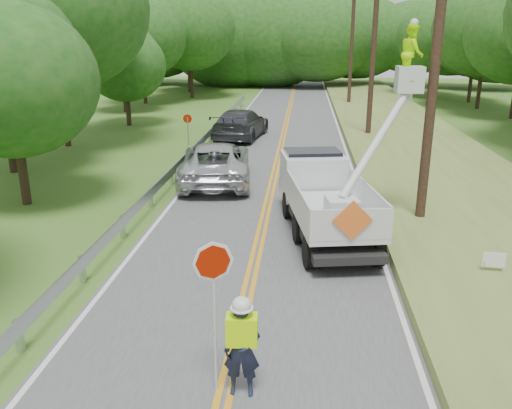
{
  "coord_description": "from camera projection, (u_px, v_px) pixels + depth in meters",
  "views": [
    {
      "loc": [
        1.22,
        -7.38,
        5.84
      ],
      "look_at": [
        0.0,
        6.0,
        1.5
      ],
      "focal_mm": 37.07,
      "sensor_mm": 36.0,
      "label": 1
    }
  ],
  "objects": [
    {
      "name": "suv_darkgrey",
      "position": [
        241.0,
        124.0,
        30.79
      ],
      "size": [
        3.16,
        6.1,
        1.69
      ],
      "primitive_type": "imported",
      "rotation": [
        0.0,
        0.0,
        3.0
      ],
      "color": "#3B3C43",
      "rests_on": "road"
    },
    {
      "name": "stop_sign_permanent",
      "position": [
        188.0,
        129.0,
        26.01
      ],
      "size": [
        0.45,
        0.06,
        2.12
      ],
      "color": "#A5A9AE",
      "rests_on": "ground"
    },
    {
      "name": "utility_poles",
      "position": [
        393.0,
        48.0,
        22.97
      ],
      "size": [
        1.6,
        43.3,
        10.0
      ],
      "color": "black",
      "rests_on": "ground"
    },
    {
      "name": "yard_sign",
      "position": [
        494.0,
        261.0,
        12.88
      ],
      "size": [
        0.54,
        0.07,
        0.79
      ],
      "color": "white",
      "rests_on": "ground"
    },
    {
      "name": "guardrail",
      "position": [
        183.0,
        160.0,
        23.2
      ],
      "size": [
        0.18,
        48.0,
        0.77
      ],
      "color": "#A5A9AE",
      "rests_on": "ground"
    },
    {
      "name": "ground",
      "position": [
        224.0,
        398.0,
        8.9
      ],
      "size": [
        140.0,
        140.0,
        0.0
      ],
      "primitive_type": "plane",
      "color": "#3F621D",
      "rests_on": "ground"
    },
    {
      "name": "treeline_left",
      "position": [
        118.0,
        34.0,
        33.98
      ],
      "size": [
        11.37,
        55.26,
        11.42
      ],
      "color": "#332319",
      "rests_on": "ground"
    },
    {
      "name": "flagger",
      "position": [
        241.0,
        342.0,
        8.71
      ],
      "size": [
        1.08,
        0.42,
        2.74
      ],
      "color": "#191E33",
      "rests_on": "road"
    },
    {
      "name": "treeline_horizon",
      "position": [
        281.0,
        37.0,
        60.57
      ],
      "size": [
        56.4,
        13.52,
        11.91
      ],
      "color": "#174D14",
      "rests_on": "ground"
    },
    {
      "name": "road",
      "position": [
        273.0,
        180.0,
        22.16
      ],
      "size": [
        7.2,
        96.0,
        0.03
      ],
      "color": "#49494C",
      "rests_on": "ground"
    },
    {
      "name": "suv_silver",
      "position": [
        216.0,
        162.0,
        21.64
      ],
      "size": [
        3.43,
        6.23,
        1.65
      ],
      "primitive_type": "imported",
      "rotation": [
        0.0,
        0.0,
        3.26
      ],
      "color": "silver",
      "rests_on": "road"
    },
    {
      "name": "bucket_truck",
      "position": [
        329.0,
        182.0,
        16.45
      ],
      "size": [
        4.25,
        6.37,
        6.12
      ],
      "color": "black",
      "rests_on": "road"
    },
    {
      "name": "tall_grass_verge",
      "position": [
        447.0,
        181.0,
        21.51
      ],
      "size": [
        7.0,
        96.0,
        0.3
      ],
      "primitive_type": "cube",
      "color": "olive",
      "rests_on": "ground"
    }
  ]
}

